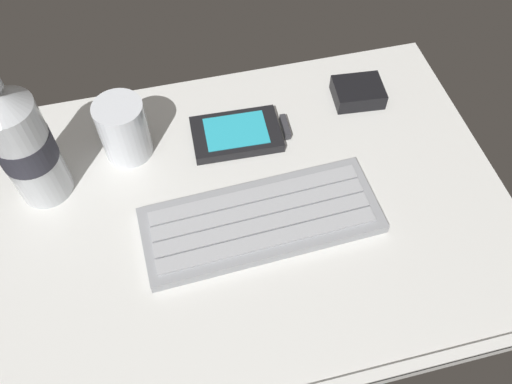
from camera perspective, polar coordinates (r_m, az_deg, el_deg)
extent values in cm
cube|color=silver|center=(67.54, 0.00, -1.91)|extent=(64.00, 48.00, 2.00)
cube|color=#93969B|center=(64.67, 0.34, -3.13)|extent=(29.41, 12.13, 1.40)
cube|color=#ADAFB5|center=(65.66, -0.46, -0.37)|extent=(26.74, 3.05, 0.30)
cube|color=#ADAFB5|center=(64.50, 0.07, -1.93)|extent=(26.74, 3.05, 0.30)
cube|color=#ADAFB5|center=(63.40, 0.62, -3.55)|extent=(26.74, 3.05, 0.30)
cube|color=#ADAFB5|center=(62.36, 1.19, -5.22)|extent=(26.74, 3.05, 0.30)
cube|color=black|center=(72.93, -1.77, 6.33)|extent=(12.31, 8.10, 1.40)
cube|color=#2DB7D1|center=(72.36, -1.78, 6.71)|extent=(8.64, 6.28, 0.10)
cube|color=#333338|center=(73.83, 3.16, 7.06)|extent=(0.96, 3.83, 1.12)
cylinder|color=silver|center=(70.79, -14.10, 6.58)|extent=(6.40, 6.40, 8.50)
cylinder|color=red|center=(71.52, -13.94, 6.06)|extent=(5.50, 5.50, 6.12)
cylinder|color=silver|center=(67.75, -23.44, 4.04)|extent=(6.60, 6.60, 15.00)
cylinder|color=#2D2D38|center=(67.21, -23.66, 4.43)|extent=(6.73, 6.73, 3.80)
cube|color=black|center=(78.94, 10.95, 10.53)|extent=(7.47, 6.21, 2.40)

